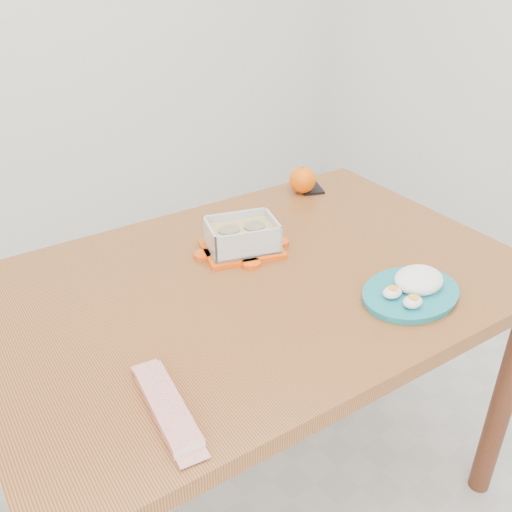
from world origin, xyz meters
TOP-DOWN VIEW (x-y plane):
  - ground at (0.00, 0.00)m, footprint 3.50×3.50m
  - dining_table at (-0.15, 0.10)m, footprint 1.34×0.96m
  - food_container at (-0.09, 0.22)m, footprint 0.23×0.21m
  - orange_fruit at (0.27, 0.39)m, footprint 0.08×0.08m
  - rice_plate at (0.08, -0.17)m, footprint 0.24×0.24m
  - candy_bar at (-0.53, -0.13)m, footprint 0.09×0.22m
  - smartphone at (0.32, 0.42)m, footprint 0.12×0.15m

SIDE VIEW (x-z plane):
  - ground at x=0.00m, z-range 0.00..0.00m
  - dining_table at x=-0.15m, z-range 0.28..1.03m
  - smartphone at x=0.32m, z-range 0.75..0.76m
  - candy_bar at x=-0.53m, z-range 0.75..0.77m
  - rice_plate at x=0.08m, z-range 0.74..0.80m
  - food_container at x=-0.09m, z-range 0.75..0.83m
  - orange_fruit at x=0.27m, z-range 0.75..0.83m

